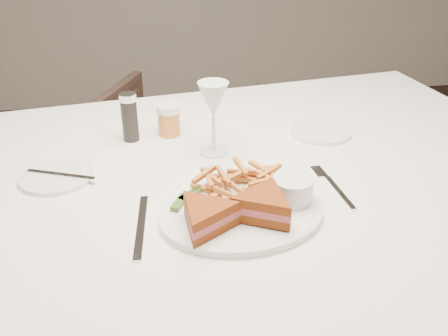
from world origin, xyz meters
The scene contains 3 objects.
table centered at (0.05, 0.07, 0.38)m, with size 1.62×1.08×0.75m, color white.
chair_far centered at (0.01, 1.01, 0.33)m, with size 0.64×0.60×0.66m, color #45322A.
table_setting centered at (0.05, 0.01, 0.79)m, with size 0.81×0.58×0.18m.
Camera 1 is at (-0.09, -0.87, 1.30)m, focal length 40.00 mm.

